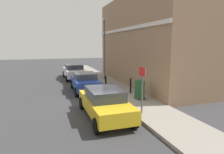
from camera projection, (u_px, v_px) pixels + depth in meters
ground at (103, 103)px, 11.92m from camera, size 80.00×80.00×0.00m
sidewalk at (106, 82)px, 18.15m from camera, size 2.41×30.00×0.15m
corner_building at (156, 41)px, 17.60m from camera, size 6.15×13.28×7.51m
car_yellow at (105, 102)px, 9.54m from camera, size 1.83×4.35×1.41m
car_blue at (85, 82)px, 14.83m from camera, size 1.90×3.96×1.41m
car_white at (74, 71)px, 20.33m from camera, size 1.97×4.20×1.48m
utility_cabinet at (140, 90)px, 12.25m from camera, size 0.46×0.61×1.15m
bollard_near_cabinet at (131, 85)px, 13.78m from camera, size 0.14×0.14×1.04m
bollard_far_kerb at (106, 82)px, 14.76m from camera, size 0.14×0.14×1.04m
street_sign at (142, 83)px, 9.59m from camera, size 0.08×0.60×2.30m
lamppost at (104, 46)px, 18.95m from camera, size 0.20×0.44×5.72m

